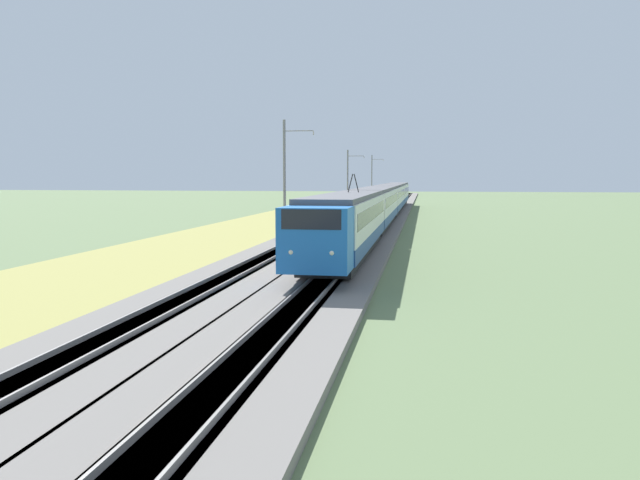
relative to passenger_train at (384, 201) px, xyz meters
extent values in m
cube|color=slate|center=(-12.05, 4.29, -2.11)|extent=(240.00, 4.40, 0.30)
cube|color=slate|center=(-12.05, 0.00, -2.11)|extent=(240.00, 4.40, 0.30)
cube|color=#4C4238|center=(-12.05, 4.29, -2.11)|extent=(240.00, 1.57, 0.30)
cube|color=gray|center=(-12.05, 4.82, -1.89)|extent=(240.00, 0.07, 0.15)
cube|color=gray|center=(-12.05, 3.76, -1.89)|extent=(240.00, 0.07, 0.15)
cube|color=#4C4238|center=(-12.05, 0.00, -2.11)|extent=(240.00, 1.57, 0.30)
cube|color=gray|center=(-12.05, 0.53, -1.89)|extent=(240.00, 0.07, 0.15)
cube|color=gray|center=(-12.05, -0.53, -1.89)|extent=(240.00, 0.07, 0.15)
cube|color=#99934C|center=(-12.05, 11.11, -2.20)|extent=(240.00, 10.37, 0.12)
cube|color=blue|center=(-40.28, 0.00, 0.00)|extent=(2.17, 2.74, 2.53)
cube|color=black|center=(-40.61, 0.00, 0.85)|extent=(1.56, 2.28, 0.76)
sphere|color=#F2EAC6|center=(-41.32, 0.78, -0.41)|extent=(0.20, 0.20, 0.20)
sphere|color=#F2EAC6|center=(-41.32, -0.78, -0.41)|extent=(0.20, 0.20, 0.20)
cube|color=navy|center=(-30.24, 0.00, -0.91)|extent=(17.92, 2.85, 0.71)
cube|color=silver|center=(-30.24, 0.00, 0.35)|extent=(17.92, 2.85, 1.82)
cube|color=black|center=(-30.24, 0.00, 0.50)|extent=(16.49, 2.87, 0.76)
cube|color=#515156|center=(-30.24, 0.00, 1.39)|extent=(17.92, 2.62, 0.25)
cube|color=black|center=(-30.24, 0.00, -1.54)|extent=(17.03, 2.43, 0.55)
cylinder|color=black|center=(-37.40, 0.53, -1.38)|extent=(0.86, 0.12, 0.86)
cylinder|color=black|center=(-37.40, -0.53, -1.38)|extent=(0.86, 0.12, 0.86)
cube|color=navy|center=(-10.63, 0.00, -0.91)|extent=(20.09, 2.85, 0.71)
cube|color=silver|center=(-10.63, 0.00, 0.35)|extent=(20.09, 2.85, 1.82)
cube|color=black|center=(-10.63, 0.00, 0.50)|extent=(18.49, 2.87, 0.76)
cube|color=#515156|center=(-10.63, 0.00, 1.39)|extent=(20.09, 2.62, 0.25)
cube|color=black|center=(-10.63, 0.00, -1.54)|extent=(19.09, 2.43, 0.55)
cube|color=navy|center=(10.06, 0.00, -0.91)|extent=(20.09, 2.85, 0.71)
cube|color=silver|center=(10.06, 0.00, 0.35)|extent=(20.09, 2.85, 1.82)
cube|color=black|center=(10.06, 0.00, 0.50)|extent=(18.49, 2.87, 0.76)
cube|color=#515156|center=(10.06, 0.00, 1.39)|extent=(20.09, 2.62, 0.25)
cube|color=black|center=(10.06, 0.00, -1.54)|extent=(19.09, 2.43, 0.55)
cube|color=navy|center=(30.76, 0.00, -0.91)|extent=(20.09, 2.85, 0.71)
cube|color=silver|center=(30.76, 0.00, 0.35)|extent=(20.09, 2.85, 1.82)
cube|color=black|center=(30.76, 0.00, 0.50)|extent=(18.49, 2.87, 0.76)
cube|color=#515156|center=(30.76, 0.00, 1.39)|extent=(20.09, 2.62, 0.25)
cube|color=black|center=(30.76, 0.00, -1.54)|extent=(19.09, 2.43, 0.55)
cylinder|color=black|center=(-27.55, 0.17, 2.06)|extent=(0.06, 0.33, 1.08)
cylinder|color=black|center=(-27.55, -0.17, 2.06)|extent=(0.06, 0.33, 1.08)
cube|color=black|center=(-37.40, 0.00, -2.26)|extent=(0.10, 0.10, 0.00)
cylinder|color=slate|center=(-14.42, 7.15, 2.38)|extent=(0.22, 0.22, 9.29)
cylinder|color=slate|center=(-14.42, 5.95, 6.13)|extent=(0.08, 2.40, 0.08)
cylinder|color=#B2ADA8|center=(-14.42, 4.75, 5.93)|extent=(0.10, 0.10, 0.30)
cylinder|color=slate|center=(27.49, 7.15, 2.06)|extent=(0.22, 0.22, 8.65)
cylinder|color=slate|center=(27.49, 5.95, 5.49)|extent=(0.08, 2.40, 0.08)
cylinder|color=#B2ADA8|center=(27.49, 4.75, 5.29)|extent=(0.10, 0.10, 0.30)
cylinder|color=slate|center=(69.40, 7.15, 2.39)|extent=(0.22, 0.22, 9.31)
cylinder|color=slate|center=(69.40, 5.95, 6.14)|extent=(0.08, 2.40, 0.08)
cylinder|color=#B2ADA8|center=(69.40, 4.75, 5.94)|extent=(0.10, 0.10, 0.30)
camera|label=1|loc=(-64.21, -4.20, 2.43)|focal=35.00mm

